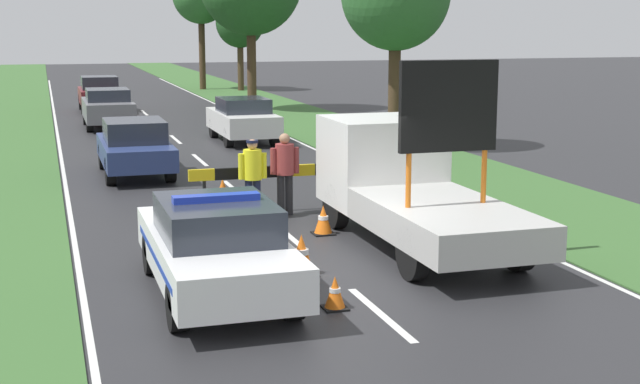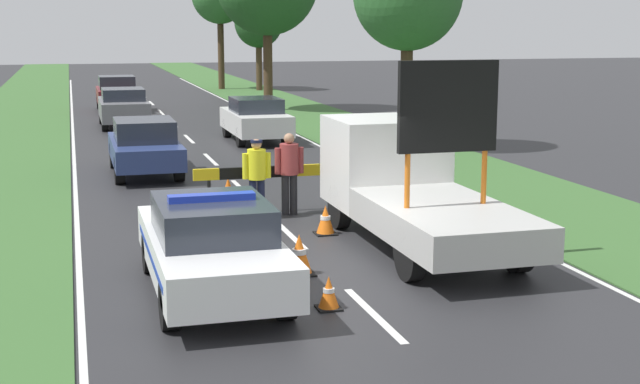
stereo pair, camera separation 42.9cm
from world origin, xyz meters
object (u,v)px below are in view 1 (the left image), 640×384
(police_car, at_px, (216,246))
(traffic_cone_behind_barrier, at_px, (301,255))
(police_officer, at_px, (253,172))
(traffic_cone_near_truck, at_px, (223,193))
(queued_car_hatch_blue, at_px, (135,147))
(queued_car_van_white, at_px, (243,119))
(work_truck, at_px, (406,183))
(traffic_cone_near_police, at_px, (335,293))
(pedestrian_civilian, at_px, (285,167))
(traffic_cone_centre_front, at_px, (323,220))
(roadside_tree_near_left, at_px, (240,23))
(road_barrier, at_px, (265,174))
(queued_car_suv_grey, at_px, (108,108))
(queued_car_wagon_maroon, at_px, (100,93))

(police_car, xyz_separation_m, traffic_cone_behind_barrier, (1.51, 0.69, -0.41))
(police_officer, bearing_deg, traffic_cone_near_truck, -50.62)
(queued_car_hatch_blue, xyz_separation_m, queued_car_van_white, (4.21, 5.93, 0.01))
(work_truck, height_order, queued_car_van_white, work_truck)
(police_car, bearing_deg, traffic_cone_near_truck, 73.05)
(work_truck, xyz_separation_m, traffic_cone_near_police, (-2.54, -3.57, -0.84))
(pedestrian_civilian, bearing_deg, traffic_cone_centre_front, -96.36)
(traffic_cone_behind_barrier, bearing_deg, traffic_cone_near_police, -91.19)
(roadside_tree_near_left, bearing_deg, traffic_cone_near_truck, -102.84)
(road_barrier, distance_m, traffic_cone_behind_barrier, 4.89)
(police_car, xyz_separation_m, queued_car_suv_grey, (0.04, 22.68, 0.04))
(queued_car_van_white, height_order, queued_car_suv_grey, queued_car_suv_grey)
(road_barrier, height_order, queued_car_van_white, queued_car_van_white)
(police_officer, distance_m, traffic_cone_behind_barrier, 4.34)
(traffic_cone_behind_barrier, relative_size, queued_car_wagon_maroon, 0.16)
(traffic_cone_centre_front, bearing_deg, police_officer, 119.25)
(police_car, height_order, pedestrian_civilian, pedestrian_civilian)
(traffic_cone_near_truck, relative_size, roadside_tree_near_left, 0.12)
(work_truck, distance_m, police_officer, 3.45)
(road_barrier, distance_m, roadside_tree_near_left, 35.52)
(traffic_cone_centre_front, height_order, traffic_cone_near_truck, traffic_cone_near_truck)
(work_truck, xyz_separation_m, queued_car_van_white, (0.12, 14.65, -0.30))
(traffic_cone_centre_front, bearing_deg, police_car, -129.52)
(queued_car_van_white, bearing_deg, traffic_cone_centre_front, 83.97)
(queued_car_van_white, bearing_deg, roadside_tree_near_left, -102.02)
(queued_car_van_white, relative_size, queued_car_wagon_maroon, 1.07)
(road_barrier, height_order, pedestrian_civilian, pedestrian_civilian)
(police_officer, bearing_deg, pedestrian_civilian, -142.43)
(pedestrian_civilian, xyz_separation_m, queued_car_wagon_maroon, (-2.29, 24.26, -0.18))
(police_car, xyz_separation_m, pedestrian_civilian, (2.44, 5.18, 0.27))
(queued_car_hatch_blue, distance_m, queued_car_wagon_maroon, 18.32)
(police_officer, distance_m, queued_car_van_white, 12.34)
(traffic_cone_near_truck, bearing_deg, queued_car_van_white, 75.44)
(queued_car_van_white, relative_size, queued_car_suv_grey, 1.02)
(police_officer, height_order, traffic_cone_centre_front, police_officer)
(traffic_cone_behind_barrier, height_order, queued_car_hatch_blue, queued_car_hatch_blue)
(queued_car_suv_grey, bearing_deg, traffic_cone_near_police, 93.43)
(traffic_cone_behind_barrier, height_order, queued_car_van_white, queued_car_van_white)
(traffic_cone_centre_front, relative_size, roadside_tree_near_left, 0.10)
(roadside_tree_near_left, bearing_deg, road_barrier, -101.35)
(police_officer, height_order, queued_car_van_white, police_officer)
(traffic_cone_centre_front, relative_size, traffic_cone_near_truck, 0.83)
(traffic_cone_centre_front, bearing_deg, traffic_cone_near_police, -105.32)
(traffic_cone_near_truck, xyz_separation_m, traffic_cone_behind_barrier, (0.20, -5.51, -0.01))
(pedestrian_civilian, distance_m, traffic_cone_near_police, 6.45)
(pedestrian_civilian, relative_size, queued_car_suv_grey, 0.41)
(traffic_cone_centre_front, distance_m, queued_car_van_white, 13.91)
(work_truck, bearing_deg, queued_car_suv_grey, -79.74)
(police_officer, bearing_deg, work_truck, 153.74)
(traffic_cone_near_police, xyz_separation_m, traffic_cone_centre_front, (1.20, 4.39, 0.04))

